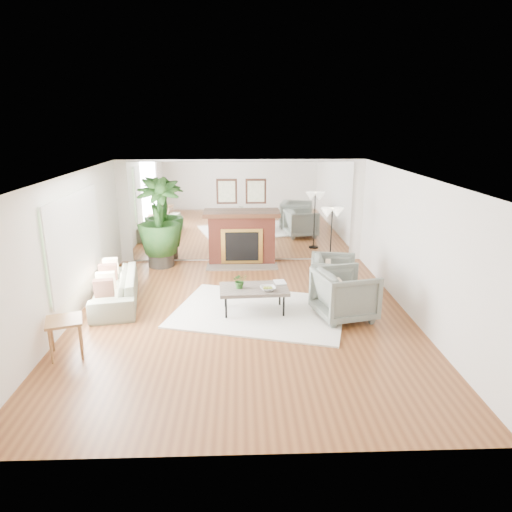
{
  "coord_description": "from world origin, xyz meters",
  "views": [
    {
      "loc": [
        -0.05,
        -7.51,
        3.38
      ],
      "look_at": [
        0.25,
        0.6,
        0.97
      ],
      "focal_mm": 32.0,
      "sensor_mm": 36.0,
      "label": 1
    }
  ],
  "objects_px": {
    "sofa": "(115,289)",
    "armchair_front": "(345,294)",
    "potted_ficus": "(159,220)",
    "armchair_back": "(334,276)",
    "coffee_table": "(254,290)",
    "side_table": "(64,325)",
    "fireplace": "(242,237)",
    "floor_lamp": "(332,218)"
  },
  "relations": [
    {
      "from": "coffee_table",
      "to": "floor_lamp",
      "type": "bearing_deg",
      "value": 49.42
    },
    {
      "from": "coffee_table",
      "to": "potted_ficus",
      "type": "bearing_deg",
      "value": 126.56
    },
    {
      "from": "side_table",
      "to": "coffee_table",
      "type": "bearing_deg",
      "value": 27.16
    },
    {
      "from": "fireplace",
      "to": "side_table",
      "type": "xyz_separation_m",
      "value": [
        -2.65,
        -4.52,
        -0.18
      ]
    },
    {
      "from": "armchair_front",
      "to": "floor_lamp",
      "type": "bearing_deg",
      "value": -18.42
    },
    {
      "from": "armchair_front",
      "to": "side_table",
      "type": "xyz_separation_m",
      "value": [
        -4.44,
        -1.19,
        0.04
      ]
    },
    {
      "from": "side_table",
      "to": "fireplace",
      "type": "bearing_deg",
      "value": 59.6
    },
    {
      "from": "sofa",
      "to": "potted_ficus",
      "type": "bearing_deg",
      "value": 157.41
    },
    {
      "from": "coffee_table",
      "to": "side_table",
      "type": "height_order",
      "value": "side_table"
    },
    {
      "from": "fireplace",
      "to": "coffee_table",
      "type": "xyz_separation_m",
      "value": [
        0.2,
        -3.06,
        -0.21
      ]
    },
    {
      "from": "sofa",
      "to": "armchair_front",
      "type": "xyz_separation_m",
      "value": [
        4.24,
        -0.82,
        0.15
      ]
    },
    {
      "from": "armchair_front",
      "to": "potted_ficus",
      "type": "height_order",
      "value": "potted_ficus"
    },
    {
      "from": "armchair_front",
      "to": "potted_ficus",
      "type": "xyz_separation_m",
      "value": [
        -3.75,
        3.17,
        0.69
      ]
    },
    {
      "from": "sofa",
      "to": "armchair_front",
      "type": "height_order",
      "value": "armchair_front"
    },
    {
      "from": "floor_lamp",
      "to": "coffee_table",
      "type": "bearing_deg",
      "value": -130.58
    },
    {
      "from": "potted_ficus",
      "to": "armchair_front",
      "type": "bearing_deg",
      "value": -40.22
    },
    {
      "from": "coffee_table",
      "to": "side_table",
      "type": "relative_size",
      "value": 1.96
    },
    {
      "from": "potted_ficus",
      "to": "floor_lamp",
      "type": "height_order",
      "value": "potted_ficus"
    },
    {
      "from": "side_table",
      "to": "floor_lamp",
      "type": "height_order",
      "value": "floor_lamp"
    },
    {
      "from": "armchair_back",
      "to": "side_table",
      "type": "relative_size",
      "value": 1.4
    },
    {
      "from": "coffee_table",
      "to": "sofa",
      "type": "xyz_separation_m",
      "value": [
        -2.65,
        0.55,
        -0.15
      ]
    },
    {
      "from": "fireplace",
      "to": "potted_ficus",
      "type": "height_order",
      "value": "potted_ficus"
    },
    {
      "from": "fireplace",
      "to": "floor_lamp",
      "type": "bearing_deg",
      "value": -25.83
    },
    {
      "from": "sofa",
      "to": "fireplace",
      "type": "bearing_deg",
      "value": 124.99
    },
    {
      "from": "potted_ficus",
      "to": "floor_lamp",
      "type": "bearing_deg",
      "value": -11.53
    },
    {
      "from": "fireplace",
      "to": "side_table",
      "type": "height_order",
      "value": "fireplace"
    },
    {
      "from": "side_table",
      "to": "floor_lamp",
      "type": "xyz_separation_m",
      "value": [
        4.64,
        3.55,
        0.83
      ]
    },
    {
      "from": "armchair_front",
      "to": "side_table",
      "type": "relative_size",
      "value": 1.52
    },
    {
      "from": "armchair_back",
      "to": "side_table",
      "type": "xyz_separation_m",
      "value": [
        -4.46,
        -2.26,
        0.07
      ]
    },
    {
      "from": "armchair_back",
      "to": "sofa",
      "type": "bearing_deg",
      "value": 103.48
    },
    {
      "from": "fireplace",
      "to": "armchair_front",
      "type": "distance_m",
      "value": 3.79
    },
    {
      "from": "armchair_back",
      "to": "armchair_front",
      "type": "bearing_deg",
      "value": -170.88
    },
    {
      "from": "coffee_table",
      "to": "potted_ficus",
      "type": "relative_size",
      "value": 0.59
    },
    {
      "from": "armchair_back",
      "to": "floor_lamp",
      "type": "height_order",
      "value": "floor_lamp"
    },
    {
      "from": "armchair_front",
      "to": "armchair_back",
      "type": "bearing_deg",
      "value": -14.66
    },
    {
      "from": "armchair_front",
      "to": "sofa",
      "type": "bearing_deg",
      "value": 65.34
    },
    {
      "from": "side_table",
      "to": "armchair_back",
      "type": "bearing_deg",
      "value": 26.91
    },
    {
      "from": "coffee_table",
      "to": "side_table",
      "type": "distance_m",
      "value": 3.2
    },
    {
      "from": "side_table",
      "to": "potted_ficus",
      "type": "bearing_deg",
      "value": 80.91
    },
    {
      "from": "potted_ficus",
      "to": "armchair_back",
      "type": "bearing_deg",
      "value": -29.08
    },
    {
      "from": "coffee_table",
      "to": "armchair_front",
      "type": "bearing_deg",
      "value": -9.62
    },
    {
      "from": "armchair_front",
      "to": "side_table",
      "type": "bearing_deg",
      "value": 91.31
    }
  ]
}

